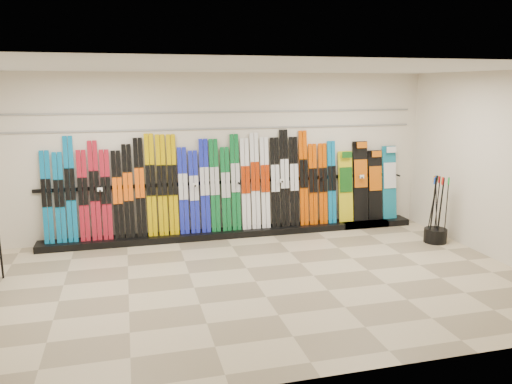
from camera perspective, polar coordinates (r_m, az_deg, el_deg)
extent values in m
plane|color=gray|center=(7.30, -0.04, -10.19)|extent=(8.00, 8.00, 0.00)
plane|color=beige|center=(9.28, -3.95, 4.20)|extent=(8.00, 0.00, 8.00)
plane|color=beige|center=(8.77, 26.18, 2.53)|extent=(0.00, 5.00, 5.00)
plane|color=silver|center=(6.76, -0.04, 14.06)|extent=(8.00, 8.00, 0.00)
cube|color=black|center=(9.42, -2.22, -4.64)|extent=(8.00, 0.40, 0.12)
cube|color=#0A699D|center=(9.16, -22.80, -0.58)|extent=(0.17, 0.22, 1.58)
cube|color=#0A699D|center=(9.14, -21.55, -0.62)|extent=(0.17, 0.22, 1.55)
cube|color=#0A699D|center=(9.11, -20.45, 0.28)|extent=(0.17, 0.25, 1.81)
cube|color=maroon|center=(9.09, -19.14, -0.42)|extent=(0.17, 0.22, 1.57)
cube|color=maroon|center=(9.07, -17.96, 0.13)|extent=(0.17, 0.24, 1.72)
cube|color=maroon|center=(9.07, -16.76, -0.31)|extent=(0.17, 0.22, 1.57)
cube|color=black|center=(9.07, -15.53, -0.32)|extent=(0.17, 0.22, 1.54)
cube|color=black|center=(9.06, -14.39, 0.08)|extent=(0.17, 0.23, 1.65)
cube|color=black|center=(9.06, -13.14, 0.48)|extent=(0.17, 0.25, 1.75)
cube|color=#C9A400|center=(9.06, -11.94, 0.75)|extent=(0.17, 0.25, 1.82)
cube|color=#C9A400|center=(9.07, -10.71, 0.76)|extent=(0.17, 0.25, 1.80)
cube|color=#C9A400|center=(9.09, -9.51, 0.81)|extent=(0.17, 0.25, 1.80)
cube|color=#1923B3|center=(9.11, -8.31, 0.13)|extent=(0.17, 0.22, 1.57)
cube|color=#1923B3|center=(9.14, -7.08, -0.01)|extent=(0.17, 0.21, 1.50)
cube|color=#1923B3|center=(9.16, -5.89, 0.70)|extent=(0.17, 0.24, 1.71)
cube|color=#0C642A|center=(9.19, -4.74, 0.74)|extent=(0.17, 0.24, 1.70)
cube|color=#0C642A|center=(9.23, -3.48, 0.33)|extent=(0.17, 0.22, 1.55)
cube|color=#0C642A|center=(9.26, -2.37, 1.10)|extent=(0.17, 0.25, 1.78)
cube|color=white|center=(9.30, -1.21, 0.90)|extent=(0.17, 0.24, 1.69)
cube|color=white|center=(9.34, -0.10, 1.26)|extent=(0.17, 0.25, 1.79)
cube|color=white|center=(9.40, 1.04, 1.05)|extent=(0.17, 0.24, 1.70)
cube|color=black|center=(9.45, 2.21, 1.08)|extent=(0.17, 0.24, 1.70)
cube|color=black|center=(9.50, 3.28, 1.56)|extent=(0.17, 0.26, 1.84)
cube|color=black|center=(9.57, 4.37, 1.19)|extent=(0.17, 0.24, 1.70)
cube|color=#CC4800|center=(9.63, 5.46, 1.58)|extent=(0.17, 0.25, 1.81)
cube|color=#CC4800|center=(9.70, 6.54, 0.87)|extent=(0.17, 0.22, 1.55)
cube|color=#CC4800|center=(9.78, 7.66, 0.94)|extent=(0.17, 0.22, 1.56)
cube|color=#0A699D|center=(9.85, 8.65, 1.11)|extent=(0.17, 0.23, 1.60)
cube|color=gold|center=(10.00, 10.20, 0.61)|extent=(0.29, 0.22, 1.39)
cube|color=black|center=(10.13, 11.83, 1.21)|extent=(0.31, 0.24, 1.57)
cube|color=black|center=(10.28, 13.44, 0.77)|extent=(0.30, 0.22, 1.39)
cube|color=#14728C|center=(10.43, 14.99, 1.06)|extent=(0.30, 0.23, 1.46)
cylinder|color=black|center=(9.57, 19.81, -4.69)|extent=(0.40, 0.40, 0.25)
cylinder|color=black|center=(9.34, 20.32, -2.05)|extent=(0.04, 0.06, 1.18)
cylinder|color=black|center=(9.50, 19.45, -1.75)|extent=(0.13, 0.06, 1.18)
cylinder|color=black|center=(9.54, 19.60, -1.71)|extent=(0.13, 0.09, 1.18)
cylinder|color=black|center=(9.53, 19.90, -1.75)|extent=(0.05, 0.14, 1.18)
cylinder|color=black|center=(9.50, 19.96, -1.79)|extent=(0.04, 0.05, 1.18)
cylinder|color=black|center=(9.43, 20.28, -1.92)|extent=(0.05, 0.06, 1.18)
cylinder|color=black|center=(9.34, 19.50, -1.98)|extent=(0.03, 0.08, 1.18)
cylinder|color=black|center=(9.40, 20.91, -2.00)|extent=(0.12, 0.15, 1.17)
cylinder|color=black|center=(9.40, 20.33, -1.96)|extent=(0.04, 0.10, 1.18)
cube|color=gray|center=(9.21, -3.97, 7.26)|extent=(7.60, 0.02, 0.03)
cube|color=gray|center=(9.19, -4.00, 9.13)|extent=(7.60, 0.02, 0.03)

